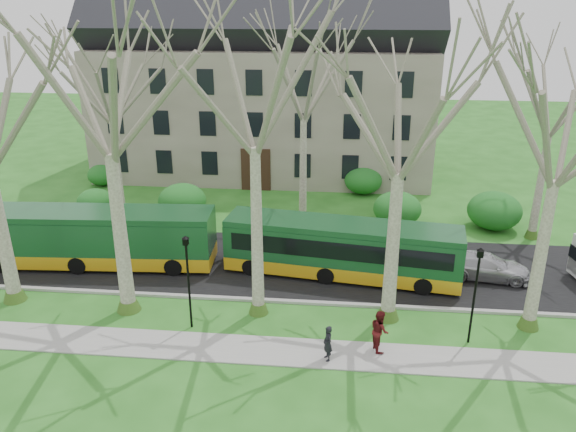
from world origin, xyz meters
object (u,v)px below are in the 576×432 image
Objects in this scene: bus_follow at (342,248)px; pedestrian_b at (380,330)px; pedestrian_a at (328,343)px; bus_lead at (95,237)px; sedan at (486,266)px.

pedestrian_b is at bearing -68.06° from bus_follow.
pedestrian_a is 2.29m from pedestrian_b.
bus_lead is 8.42× the size of pedestrian_a.
bus_follow is 2.67× the size of sedan.
pedestrian_a is 0.84× the size of pedestrian_b.
bus_lead is at bearing -141.99° from pedestrian_a.
pedestrian_a is at bearing -33.77° from bus_lead.
bus_lead reaches higher than bus_follow.
pedestrian_b is at bearing 92.07° from pedestrian_a.
bus_lead is 16.25m from pedestrian_b.
pedestrian_a reaches higher than sedan.
bus_follow is 6.78m from pedestrian_b.
sedan is at bearing -55.89° from pedestrian_b.
bus_lead is at bearing -172.11° from bus_follow.
bus_follow reaches higher than pedestrian_b.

